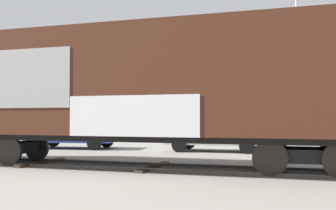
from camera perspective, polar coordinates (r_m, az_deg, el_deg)
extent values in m
plane|color=gray|center=(12.80, -8.46, -8.55)|extent=(260.00, 260.00, 0.00)
cube|color=#4C4742|center=(11.82, -5.89, -8.92)|extent=(59.91, 3.50, 0.08)
cube|color=#4C4742|center=(13.15, -3.40, -8.21)|extent=(59.91, 3.50, 0.08)
cube|color=#423323|center=(12.28, -2.06, -8.69)|extent=(0.38, 2.51, 0.07)
cube|color=#423323|center=(14.05, -17.39, -7.74)|extent=(0.38, 2.51, 0.07)
cube|color=#472316|center=(12.44, -4.55, 3.12)|extent=(14.94, 3.90, 3.13)
cube|color=#2D2823|center=(12.70, -4.53, 10.72)|extent=(14.05, 1.20, 0.24)
cube|color=#999999|center=(12.58, -20.05, 3.52)|extent=(3.25, 0.21, 1.72)
cube|color=silver|center=(10.77, -5.13, -1.54)|extent=(3.70, 0.24, 1.10)
cube|color=black|center=(12.41, -4.57, -4.57)|extent=(14.57, 2.50, 0.20)
cube|color=black|center=(14.94, -22.27, -5.50)|extent=(2.17, 1.50, 0.36)
cylinder|color=black|center=(13.85, -21.45, -6.02)|extent=(0.93, 0.17, 0.92)
cylinder|color=black|center=(15.00, -18.00, -5.72)|extent=(0.93, 0.17, 0.92)
cube|color=black|center=(11.55, 18.63, -6.66)|extent=(2.17, 1.50, 0.36)
cylinder|color=black|center=(10.85, 14.19, -7.28)|extent=(0.93, 0.17, 0.92)
cylinder|color=black|center=(12.29, 14.55, -6.63)|extent=(0.93, 0.17, 0.92)
cylinder|color=black|center=(12.32, 22.53, -6.54)|extent=(0.93, 0.17, 0.92)
cylinder|color=silver|center=(23.94, 17.70, 6.33)|extent=(0.12, 0.12, 9.72)
cube|color=silver|center=(84.84, 10.72, 0.23)|extent=(140.21, 36.87, 8.98)
cube|color=#8C725B|center=(79.13, -6.52, 4.88)|extent=(5.33, 4.46, 3.49)
cone|color=#193D23|center=(76.16, -3.92, 5.12)|extent=(1.73, 1.73, 3.45)
cone|color=#193D23|center=(74.99, 22.28, 5.62)|extent=(2.06, 2.06, 4.12)
cone|color=#193D23|center=(76.44, 0.93, 5.52)|extent=(2.29, 2.29, 4.57)
cube|color=navy|center=(20.52, -13.27, -4.03)|extent=(4.38, 2.14, 0.75)
cube|color=#2D333D|center=(20.57, -13.66, -1.97)|extent=(1.99, 1.80, 0.73)
cylinder|color=black|center=(20.84, -8.62, -5.06)|extent=(0.65, 0.26, 0.64)
cylinder|color=black|center=(19.17, -10.36, -5.33)|extent=(0.65, 0.26, 0.64)
cylinder|color=black|center=(21.96, -15.82, -4.84)|extent=(0.65, 0.26, 0.64)
cylinder|color=black|center=(20.38, -18.04, -5.06)|extent=(0.65, 0.26, 0.64)
cube|color=#B7BABF|center=(18.35, 6.72, -4.53)|extent=(4.36, 2.03, 0.63)
cube|color=#2D333D|center=(18.36, 6.05, -2.41)|extent=(2.35, 1.77, 0.73)
cylinder|color=black|center=(19.08, 11.52, -5.34)|extent=(0.65, 0.24, 0.64)
cylinder|color=black|center=(17.30, 11.05, -5.71)|extent=(0.65, 0.24, 0.64)
cylinder|color=black|center=(19.52, 2.89, -5.29)|extent=(0.65, 0.24, 0.64)
cylinder|color=black|center=(17.79, 1.58, -5.64)|extent=(0.65, 0.24, 0.64)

